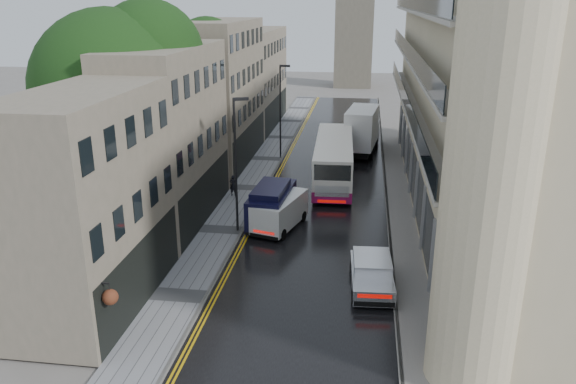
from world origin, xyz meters
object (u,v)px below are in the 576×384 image
(tree_near, at_px, (115,116))
(white_lorry, at_px, (347,134))
(tree_far, at_px, (186,94))
(cream_bus, at_px, (315,173))
(silver_hatchback, at_px, (354,287))
(lamp_post_far, at_px, (280,113))
(white_van, at_px, (255,219))
(navy_van, at_px, (249,213))
(pedestrian, at_px, (233,185))
(lamp_post_near, at_px, (236,167))

(tree_near, relative_size, white_lorry, 1.69)
(tree_far, height_order, cream_bus, tree_far)
(silver_hatchback, bearing_deg, tree_far, 121.12)
(tree_near, xyz_separation_m, lamp_post_far, (7.80, 16.33, -2.71))
(silver_hatchback, bearing_deg, cream_bus, 98.66)
(tree_near, relative_size, white_van, 2.98)
(tree_near, height_order, silver_hatchback, tree_near)
(tree_near, height_order, tree_far, tree_near)
(navy_van, height_order, pedestrian, navy_van)
(cream_bus, bearing_deg, tree_far, 149.61)
(cream_bus, xyz_separation_m, lamp_post_far, (-4.01, 9.48, 2.54))
(cream_bus, xyz_separation_m, white_van, (-2.96, -7.98, -0.63))
(lamp_post_near, bearing_deg, white_van, -37.15)
(silver_hatchback, distance_m, pedestrian, 16.80)
(white_lorry, bearing_deg, pedestrian, -116.12)
(lamp_post_far, bearing_deg, silver_hatchback, -71.34)
(tree_near, distance_m, cream_bus, 14.63)
(silver_hatchback, relative_size, pedestrian, 2.92)
(tree_far, bearing_deg, tree_near, -91.32)
(white_lorry, bearing_deg, navy_van, -99.28)
(silver_hatchback, height_order, pedestrian, silver_hatchback)
(white_lorry, distance_m, navy_van, 19.42)
(white_van, bearing_deg, lamp_post_far, 109.16)
(cream_bus, relative_size, pedestrian, 7.92)
(cream_bus, xyz_separation_m, pedestrian, (-5.88, -1.30, -0.80))
(tree_near, height_order, cream_bus, tree_near)
(silver_hatchback, distance_m, white_van, 9.69)
(navy_van, bearing_deg, silver_hatchback, -44.73)
(tree_far, distance_m, white_van, 17.30)
(white_lorry, distance_m, lamp_post_near, 19.59)
(white_van, distance_m, navy_van, 0.55)
(lamp_post_near, height_order, lamp_post_far, lamp_post_near)
(silver_hatchback, xyz_separation_m, pedestrian, (-9.15, 14.09, 0.03))
(lamp_post_far, bearing_deg, navy_van, -85.51)
(white_lorry, height_order, lamp_post_far, lamp_post_far)
(cream_bus, xyz_separation_m, white_lorry, (1.94, 10.87, 0.47))
(navy_van, distance_m, lamp_post_near, 2.96)
(tree_far, height_order, navy_van, tree_far)
(tree_near, xyz_separation_m, cream_bus, (11.81, 6.85, -5.24))
(navy_van, bearing_deg, white_lorry, 78.29)
(white_van, height_order, navy_van, navy_van)
(tree_far, xyz_separation_m, lamp_post_near, (7.38, -13.79, -1.99))
(pedestrian, height_order, lamp_post_far, lamp_post_far)
(tree_far, bearing_deg, lamp_post_near, -61.86)
(pedestrian, bearing_deg, white_lorry, -115.53)
(pedestrian, distance_m, lamp_post_near, 7.37)
(tree_near, relative_size, lamp_post_far, 1.69)
(tree_near, bearing_deg, lamp_post_far, 64.47)
(cream_bus, relative_size, lamp_post_far, 1.50)
(cream_bus, xyz_separation_m, lamp_post_near, (-4.14, -7.64, 2.54))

